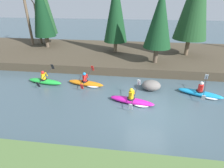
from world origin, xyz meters
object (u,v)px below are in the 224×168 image
object	(u,v)px
kayaker_middle	(134,101)
kayaker_lead	(202,93)
kayaker_trailing	(87,83)
kayaker_far_back	(45,81)
boulder_midstream	(151,85)

from	to	relation	value
kayaker_middle	kayaker_lead	bearing A→B (deg)	31.42
kayaker_trailing	kayaker_far_back	xyz separation A→B (m)	(-3.18, -0.08, 0.02)
kayaker_trailing	kayaker_middle	bearing A→B (deg)	-20.56
kayaker_far_back	kayaker_trailing	bearing A→B (deg)	10.15
kayaker_middle	kayaker_far_back	distance (m)	6.84
kayaker_middle	kayaker_trailing	world-z (taller)	same
kayaker_lead	kayaker_trailing	xyz separation A→B (m)	(-7.77, 0.53, 0.00)
kayaker_lead	kayaker_middle	xyz separation A→B (m)	(-4.38, -1.47, 0.00)
kayaker_lead	kayaker_trailing	world-z (taller)	same
kayaker_trailing	kayaker_lead	bearing A→B (deg)	6.09
kayaker_lead	boulder_midstream	size ratio (longest dim) A/B	2.18
kayaker_middle	kayaker_trailing	bearing A→B (deg)	162.33
kayaker_trailing	boulder_midstream	world-z (taller)	kayaker_trailing
kayaker_lead	kayaker_trailing	distance (m)	7.79
kayaker_trailing	boulder_midstream	bearing A→B (deg)	8.62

